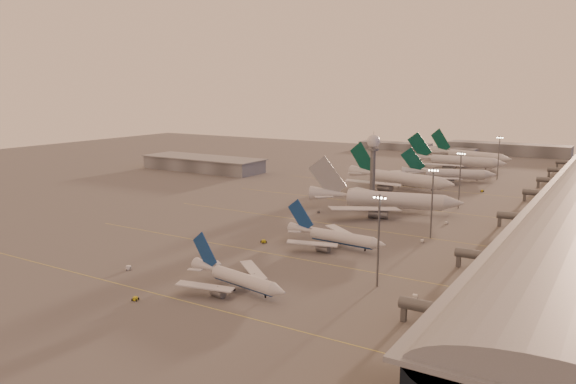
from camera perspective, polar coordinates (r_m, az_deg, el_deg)
The scene contains 26 objects.
ground at distance 182.50m, azimuth -8.10°, elevation -6.16°, with size 700.00×700.00×0.00m, color #605E5D.
taxiway_markings at distance 213.49m, azimuth 7.92°, elevation -3.68°, with size 180.00×185.25×0.02m.
hangar at distance 362.42m, azimuth -8.62°, elevation 2.88°, with size 82.00×27.00×8.50m.
radar_tower at distance 277.43m, azimuth 8.66°, elevation 3.99°, with size 6.40×6.40×31.10m.
mast_a at distance 149.56m, azimuth 9.19°, elevation -4.49°, with size 3.60×0.56×25.00m.
mast_b at distance 201.12m, azimuth 14.43°, elevation -0.79°, with size 3.60×0.56×25.00m.
mast_c at distance 254.64m, azimuth 17.07°, elevation 1.42°, with size 3.60×0.56×25.00m.
mast_d at distance 342.17m, azimuth 20.61°, elevation 3.45°, with size 3.60×0.56×25.00m.
distant_horizon at distance 474.41m, azimuth 18.14°, elevation 4.22°, with size 165.00×37.50×9.00m.
narrowbody_near at distance 148.82m, azimuth -5.19°, elevation -8.92°, with size 33.97×26.90×13.35m.
narrowbody_mid at distance 187.09m, azimuth 4.81°, elevation -4.73°, with size 37.35×29.75×14.59m.
widebody_white at distance 241.64m, azimuth 9.78°, elevation -1.08°, with size 64.57×51.13×23.14m.
greentail_a at distance 298.74m, azimuth 11.27°, elevation 1.11°, with size 62.69×50.13×23.03m.
greentail_b at distance 327.72m, azimuth 15.98°, elevation 1.60°, with size 50.16×39.81×18.99m.
greentail_c at distance 378.40m, azimuth 16.65°, elevation 2.84°, with size 63.86×51.59×23.20m.
greentail_d at distance 411.60m, azimuth 17.94°, elevation 3.36°, with size 61.23×48.70×22.96m.
gsv_truck_a at distance 170.65m, azimuth -15.76°, elevation -7.21°, with size 6.43×5.14×2.50m.
gsv_tug_near at distance 147.05m, azimuth -15.25°, elevation -10.43°, with size 2.68×3.60×0.92m.
gsv_catering_a at distance 145.85m, azimuth 12.88°, elevation -9.74°, with size 5.88×3.31×4.58m.
gsv_tug_mid at distance 191.92m, azimuth -2.48°, elevation -5.06°, with size 4.29×3.60×1.05m.
gsv_truck_b at distance 197.53m, azimuth 13.59°, elevation -4.74°, with size 5.51×3.51×2.09m.
gsv_truck_c at distance 237.24m, azimuth 3.20°, elevation -1.89°, with size 5.01×4.64×2.04m.
gsv_catering_b at distance 226.13m, azimuth 15.86°, elevation -2.72°, with size 4.48×2.32×3.58m.
gsv_tug_far at distance 268.75m, azimuth 8.13°, elevation -0.62°, with size 2.85×3.84×0.98m.
gsv_truck_d at distance 299.86m, azimuth 4.71°, elevation 0.73°, with size 2.87×5.38×2.06m.
gsv_tug_hangar at distance 301.24m, azimuth 19.13°, elevation 0.11°, with size 3.41×2.22×0.93m.
Camera 1 is at (112.53, -133.81, 52.34)m, focal length 35.00 mm.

